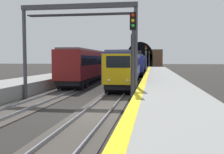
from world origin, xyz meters
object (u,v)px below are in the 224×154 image
(train_adjacent_platform, at_px, (105,63))
(railway_signal_mid, at_px, (146,59))
(train_main_approaching, at_px, (137,64))
(overhead_signal_gantry, at_px, (78,28))
(railway_signal_near, at_px, (133,52))
(railway_signal_far, at_px, (149,58))

(train_adjacent_platform, height_order, railway_signal_mid, railway_signal_mid)
(train_main_approaching, relative_size, overhead_signal_gantry, 6.99)
(train_adjacent_platform, distance_m, railway_signal_near, 28.82)
(train_main_approaching, relative_size, railway_signal_far, 10.81)
(railway_signal_near, relative_size, overhead_signal_gantry, 0.66)
(railway_signal_near, bearing_deg, train_adjacent_platform, -166.29)
(railway_signal_mid, xyz_separation_m, railway_signal_far, (41.43, 0.00, 0.28))
(train_main_approaching, xyz_separation_m, train_adjacent_platform, (-8.25, 4.95, 0.19))
(railway_signal_near, distance_m, overhead_signal_gantry, 5.83)
(train_main_approaching, distance_m, train_adjacent_platform, 9.62)
(train_adjacent_platform, bearing_deg, train_main_approaching, -31.60)
(train_main_approaching, relative_size, railway_signal_mid, 11.45)
(train_adjacent_platform, xyz_separation_m, railway_signal_near, (-27.98, -6.83, 1.11))
(railway_signal_near, distance_m, railway_signal_mid, 30.35)
(railway_signal_far, height_order, overhead_signal_gantry, overhead_signal_gantry)
(railway_signal_near, height_order, railway_signal_far, railway_signal_near)
(train_main_approaching, distance_m, railway_signal_near, 36.30)
(train_adjacent_platform, distance_m, railway_signal_mid, 7.27)
(train_main_approaching, bearing_deg, railway_signal_near, 1.25)
(railway_signal_near, xyz_separation_m, overhead_signal_gantry, (3.37, 4.35, 1.92))
(railway_signal_near, bearing_deg, train_main_approaching, -177.04)
(train_adjacent_platform, relative_size, railway_signal_mid, 7.59)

